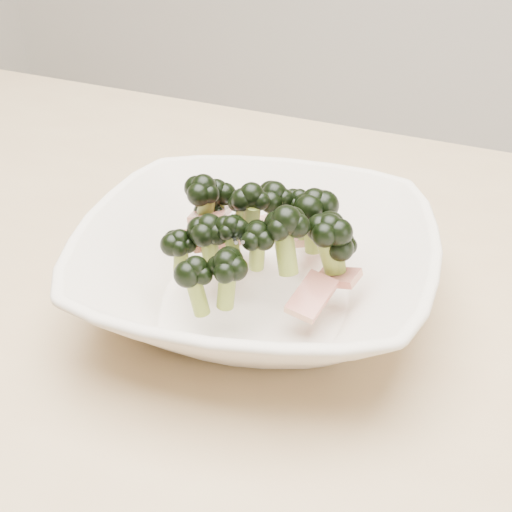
{
  "coord_description": "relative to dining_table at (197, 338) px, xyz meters",
  "views": [
    {
      "loc": [
        0.31,
        -0.52,
        1.13
      ],
      "look_at": [
        0.09,
        -0.04,
        0.8
      ],
      "focal_mm": 50.0,
      "sensor_mm": 36.0,
      "label": 1
    }
  ],
  "objects": [
    {
      "name": "broccoli_dish",
      "position": [
        0.09,
        -0.04,
        0.14
      ],
      "size": [
        0.37,
        0.37,
        0.12
      ],
      "color": "beige",
      "rests_on": "dining_table"
    },
    {
      "name": "dining_table",
      "position": [
        0.0,
        0.0,
        0.0
      ],
      "size": [
        1.2,
        0.8,
        0.75
      ],
      "color": "tan",
      "rests_on": "ground"
    }
  ]
}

